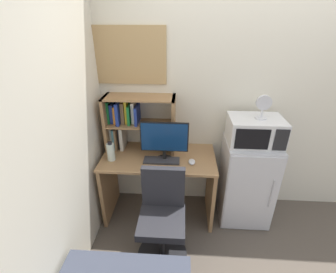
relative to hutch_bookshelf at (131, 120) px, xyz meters
name	(u,v)px	position (x,y,z in m)	size (l,w,h in m)	color
wall_back	(292,101)	(1.67, 0.15, 0.20)	(6.40, 0.04, 2.60)	silver
desk	(159,175)	(0.31, -0.17, -0.57)	(1.18, 0.61, 0.77)	#997047
hutch_bookshelf	(131,120)	(0.00, 0.00, 0.00)	(0.73, 0.28, 0.59)	#997047
monitor	(164,139)	(0.38, -0.24, -0.09)	(0.47, 0.17, 0.42)	black
keyboard	(162,160)	(0.35, -0.27, -0.31)	(0.36, 0.13, 0.02)	#333338
computer_mouse	(192,162)	(0.65, -0.28, -0.31)	(0.07, 0.10, 0.03)	silver
water_bottle	(111,152)	(-0.16, -0.27, -0.23)	(0.08, 0.08, 0.20)	silver
mini_fridge	(246,181)	(1.26, -0.14, -0.62)	(0.52, 0.51, 0.95)	silver
microwave	(255,131)	(1.26, -0.14, -0.02)	(0.51, 0.38, 0.26)	silver
desk_fan	(263,106)	(1.29, -0.15, 0.24)	(0.14, 0.11, 0.23)	silver
desk_chair	(162,221)	(0.39, -0.70, -0.70)	(0.47, 0.47, 0.90)	black
wall_corkboard	(128,56)	(-0.01, 0.12, 0.64)	(0.76, 0.02, 0.55)	tan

